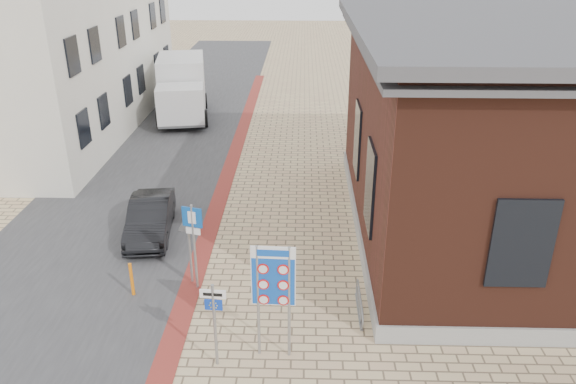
% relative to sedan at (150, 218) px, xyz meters
% --- Properties ---
extents(ground, '(120.00, 120.00, 0.00)m').
position_rel_sedan_xyz_m(ground, '(3.87, -6.30, -0.61)').
color(ground, tan).
rests_on(ground, ground).
extents(road_strip, '(7.00, 60.00, 0.02)m').
position_rel_sedan_xyz_m(road_strip, '(-1.63, 8.70, -0.60)').
color(road_strip, '#38383A').
rests_on(road_strip, ground).
extents(curb_strip, '(0.60, 40.00, 0.02)m').
position_rel_sedan_xyz_m(curb_strip, '(1.87, 3.70, -0.59)').
color(curb_strip, maroon).
rests_on(curb_strip, ground).
extents(brick_building, '(13.00, 13.00, 6.80)m').
position_rel_sedan_xyz_m(brick_building, '(12.86, 0.69, 2.88)').
color(brick_building, gray).
rests_on(brick_building, ground).
extents(townhouse_near, '(7.40, 6.40, 8.30)m').
position_rel_sedan_xyz_m(townhouse_near, '(-7.12, 5.70, 3.56)').
color(townhouse_near, silver).
rests_on(townhouse_near, ground).
extents(townhouse_mid, '(7.40, 6.40, 9.10)m').
position_rel_sedan_xyz_m(townhouse_mid, '(-7.13, 11.70, 3.96)').
color(townhouse_mid, silver).
rests_on(townhouse_mid, ground).
extents(townhouse_far, '(7.40, 6.40, 8.30)m').
position_rel_sedan_xyz_m(townhouse_far, '(-7.12, 17.70, 3.56)').
color(townhouse_far, silver).
rests_on(townhouse_far, ground).
extents(bike_rack, '(0.08, 1.80, 0.60)m').
position_rel_sedan_xyz_m(bike_rack, '(6.52, -4.10, -0.35)').
color(bike_rack, slate).
rests_on(bike_rack, ground).
extents(sedan, '(1.73, 3.82, 1.22)m').
position_rel_sedan_xyz_m(sedan, '(0.00, 0.00, 0.00)').
color(sedan, black).
rests_on(sedan, ground).
extents(box_truck, '(3.34, 6.33, 3.15)m').
position_rel_sedan_xyz_m(box_truck, '(-1.59, 13.41, 1.02)').
color(box_truck, slate).
rests_on(box_truck, ground).
extents(border_sign, '(1.00, 0.10, 2.92)m').
position_rel_sedan_xyz_m(border_sign, '(4.37, -5.80, 1.49)').
color(border_sign, gray).
rests_on(border_sign, ground).
extents(essen_sign, '(0.58, 0.09, 2.16)m').
position_rel_sedan_xyz_m(essen_sign, '(3.07, -6.17, 0.80)').
color(essen_sign, gray).
rests_on(essen_sign, ground).
extents(parking_sign, '(0.56, 0.19, 2.58)m').
position_rel_sedan_xyz_m(parking_sign, '(2.07, -3.10, 1.16)').
color(parking_sign, gray).
rests_on(parking_sign, ground).
extents(yield_sign, '(0.72, 0.32, 2.12)m').
position_rel_sedan_xyz_m(yield_sign, '(1.87, -2.80, 0.99)').
color(yield_sign, gray).
rests_on(yield_sign, ground).
extents(bollard, '(0.10, 0.10, 1.00)m').
position_rel_sedan_xyz_m(bollard, '(0.37, -3.50, -0.11)').
color(bollard, orange).
rests_on(bollard, ground).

